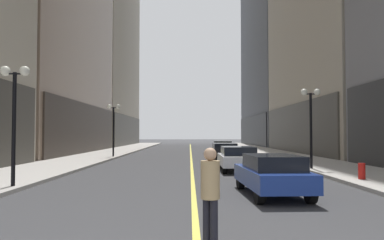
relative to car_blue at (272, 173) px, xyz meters
The scene contains 14 objects.
ground_plane 26.18m from the car_blue, 95.53° to the left, with size 200.00×200.00×0.00m, color #38383A.
sidewalk_left 28.20m from the car_blue, 112.47° to the left, with size 4.50×78.00×0.15m, color #ADA8A0.
sidewalk_right 26.68m from the car_blue, 77.60° to the left, with size 4.50×78.00×0.15m, color #ADA8A0.
lane_centre_stripe 26.18m from the car_blue, 95.53° to the left, with size 0.16×70.00×0.01m, color #E5D64C.
building_left_far 58.92m from the car_blue, 111.58° to the left, with size 14.54×26.00×44.35m.
car_blue is the anchor object (origin of this frame).
car_white 7.93m from the car_blue, 90.52° to the left, with size 1.92×4.12×1.32m.
car_black 15.22m from the car_blue, 90.45° to the left, with size 1.87×4.35×1.32m.
car_yellow 23.79m from the car_blue, 88.81° to the left, with size 2.03×4.73×1.32m.
pedestrian_in_tan_trench 5.89m from the car_blue, 112.91° to the right, with size 0.48×0.48×1.75m.
street_lamp_left_near 9.36m from the car_blue, behind, with size 1.06×0.36×4.43m.
street_lamp_left_far 20.74m from the car_blue, 115.70° to the left, with size 1.06×0.36×4.43m.
street_lamp_right_mid 9.15m from the car_blue, 63.84° to the left, with size 1.06×0.36×4.43m.
fire_hydrant_right 5.40m from the car_blue, 35.75° to the left, with size 0.28×0.28×0.80m, color red.
Camera 1 is at (-0.13, -3.05, 1.99)m, focal length 34.72 mm.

